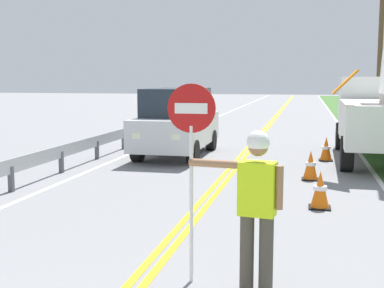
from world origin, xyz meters
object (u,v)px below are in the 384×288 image
Objects in this scene: flagger_worker at (256,200)px; utility_bucket_truck at (380,111)px; traffic_cone_lead at (320,190)px; traffic_cone_mid at (311,166)px; traffic_cone_tail at (326,149)px; oncoming_suv_nearest at (177,122)px; utility_pole_mid at (380,44)px; stop_sign_paddle at (191,138)px.

utility_bucket_truck reaches higher than flagger_worker.
utility_bucket_truck reaches higher than traffic_cone_lead.
utility_bucket_truck is 6.97m from traffic_cone_lead.
traffic_cone_tail is (0.47, 3.05, 0.00)m from traffic_cone_mid.
utility_pole_mid reaches higher than oncoming_suv_nearest.
oncoming_suv_nearest is 5.16m from traffic_cone_mid.
utility_bucket_truck is at bearing 28.44° from traffic_cone_tail.
stop_sign_paddle is at bearing -108.10° from utility_bucket_truck.
oncoming_suv_nearest is (-2.65, 9.73, -0.65)m from stop_sign_paddle.
traffic_cone_lead is (-1.87, -6.63, -1.10)m from utility_bucket_truck.
flagger_worker is at bearing -70.90° from oncoming_suv_nearest.
traffic_cone_mid is (-2.02, -3.89, -1.10)m from utility_bucket_truck.
flagger_worker is 9.87m from traffic_cone_tail.
oncoming_suv_nearest is 6.59× the size of traffic_cone_lead.
traffic_cone_lead is at bearing 68.04° from stop_sign_paddle.
traffic_cone_mid is at bearing -98.69° from traffic_cone_tail.
utility_pole_mid is 12.03× the size of traffic_cone_lead.
utility_pole_mid reaches higher than traffic_cone_mid.
utility_pole_mid is at bearing 80.18° from traffic_cone_lead.
traffic_cone_tail is at bearing 81.31° from traffic_cone_mid.
flagger_worker is 0.27× the size of utility_bucket_truck.
traffic_cone_lead is (4.21, -5.84, -0.72)m from oncoming_suv_nearest.
traffic_cone_lead is at bearing -54.21° from oncoming_suv_nearest.
traffic_cone_mid is (1.41, 6.63, -1.37)m from stop_sign_paddle.
utility_bucket_truck is 2.08m from traffic_cone_tail.
traffic_cone_mid is at bearing 84.46° from flagger_worker.
utility_pole_mid reaches higher than stop_sign_paddle.
traffic_cone_lead is (0.81, 4.00, -0.71)m from flagger_worker.
utility_pole_mid is at bearing 82.87° from utility_bucket_truck.
flagger_worker is 10.96m from utility_bucket_truck.
oncoming_suv_nearest is at bearing -116.77° from utility_pole_mid.
oncoming_suv_nearest is (-6.08, -0.78, -0.38)m from utility_bucket_truck.
utility_pole_mid is 12.03× the size of traffic_cone_mid.
stop_sign_paddle is 3.33× the size of traffic_cone_lead.
utility_bucket_truck is at bearing 7.32° from oncoming_suv_nearest.
utility_pole_mid is at bearing 78.34° from traffic_cone_mid.
oncoming_suv_nearest is 17.98m from utility_pole_mid.
traffic_cone_lead is 1.00× the size of traffic_cone_mid.
utility_bucket_truck is at bearing 75.87° from flagger_worker.
traffic_cone_tail is (0.31, 5.78, 0.00)m from traffic_cone_lead.
oncoming_suv_nearest reaches higher than flagger_worker.
traffic_cone_mid is at bearing -101.66° from utility_pole_mid.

